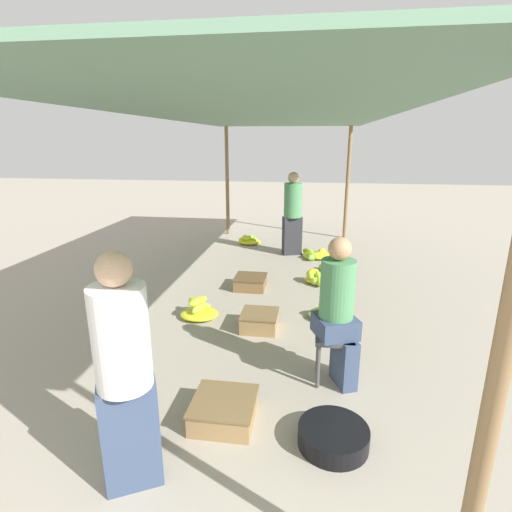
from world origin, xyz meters
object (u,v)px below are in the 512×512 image
at_px(stool, 334,344).
at_px(banana_pile_left_1, 249,241).
at_px(banana_pile_right_0, 329,314).
at_px(crate_far, 260,321).
at_px(vendor_seated, 339,309).
at_px(banana_pile_right_1, 317,278).
at_px(basin_black, 333,436).
at_px(crate_near, 224,410).
at_px(shopper_walking_mid, 293,213).
at_px(crate_mid, 251,282).
at_px(banana_pile_right_2, 338,267).
at_px(banana_pile_left_0, 199,310).
at_px(banana_pile_right_3, 316,255).
at_px(vendor_foreground, 125,372).

distance_m(stool, banana_pile_left_1, 5.11).
distance_m(banana_pile_right_0, crate_far, 0.89).
bearing_deg(vendor_seated, banana_pile_right_1, 93.63).
distance_m(basin_black, crate_far, 1.93).
relative_size(stool, banana_pile_right_0, 0.79).
height_order(crate_near, shopper_walking_mid, shopper_walking_mid).
xyz_separation_m(basin_black, banana_pile_right_0, (0.03, 2.11, 0.01)).
height_order(basin_black, crate_mid, crate_mid).
height_order(banana_pile_right_0, banana_pile_right_2, banana_pile_right_0).
distance_m(banana_pile_right_0, banana_pile_right_2, 2.00).
distance_m(banana_pile_left_1, crate_mid, 2.65).
distance_m(stool, banana_pile_left_0, 1.99).
bearing_deg(banana_pile_right_1, banana_pile_right_3, 90.53).
bearing_deg(crate_mid, shopper_walking_mid, 75.74).
relative_size(banana_pile_right_2, shopper_walking_mid, 0.42).
relative_size(vendor_seated, banana_pile_right_0, 2.34).
bearing_deg(crate_near, vendor_foreground, -124.09).
bearing_deg(banana_pile_right_0, banana_pile_left_1, 114.02).
distance_m(banana_pile_left_1, crate_near, 5.58).
distance_m(banana_pile_right_1, crate_mid, 1.04).
height_order(vendor_foreground, banana_pile_right_1, vendor_foreground).
relative_size(banana_pile_right_1, banana_pile_right_3, 0.76).
xyz_separation_m(banana_pile_right_2, shopper_walking_mid, (-0.85, 0.91, 0.76)).
height_order(banana_pile_right_0, crate_near, banana_pile_right_0).
relative_size(vendor_seated, banana_pile_left_0, 2.84).
distance_m(basin_black, banana_pile_left_1, 5.89).
bearing_deg(basin_black, vendor_foreground, -158.13).
xyz_separation_m(stool, basin_black, (-0.02, -0.83, -0.29)).
height_order(banana_pile_left_0, crate_near, banana_pile_left_0).
height_order(basin_black, banana_pile_right_2, banana_pile_right_2).
height_order(banana_pile_right_2, crate_near, crate_near).
relative_size(vendor_foreground, shopper_walking_mid, 0.99).
bearing_deg(banana_pile_right_0, crate_far, -156.76).
bearing_deg(banana_pile_right_0, crate_mid, 139.89).
distance_m(vendor_foreground, vendor_seated, 1.89).
relative_size(vendor_foreground, stool, 3.38).
bearing_deg(banana_pile_right_3, crate_near, -98.62).
distance_m(banana_pile_left_0, banana_pile_right_3, 3.17).
height_order(stool, banana_pile_right_3, stool).
relative_size(vendor_seated, banana_pile_right_1, 2.91).
distance_m(stool, basin_black, 0.88).
relative_size(stool, crate_mid, 1.00).
xyz_separation_m(crate_mid, crate_far, (0.32, -1.30, 0.01)).
bearing_deg(basin_black, vendor_seated, 87.04).
relative_size(banana_pile_right_2, crate_mid, 1.43).
height_order(banana_pile_left_0, crate_far, banana_pile_left_0).
bearing_deg(vendor_seated, basin_black, -92.96).
xyz_separation_m(banana_pile_left_1, banana_pile_right_0, (1.59, -3.56, 0.01)).
xyz_separation_m(vendor_seated, banana_pile_right_0, (-0.01, 1.29, -0.64)).
height_order(banana_pile_right_2, crate_far, crate_far).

